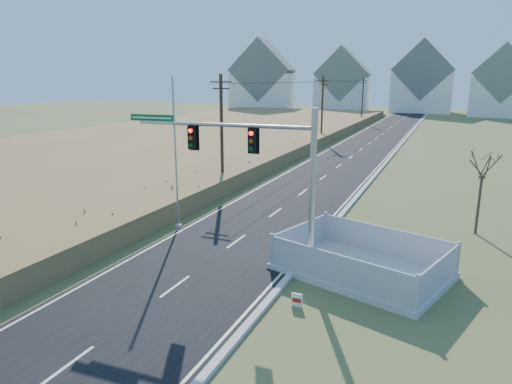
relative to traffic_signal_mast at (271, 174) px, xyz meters
name	(u,v)px	position (x,y,z in m)	size (l,w,h in m)	color
ground	(199,270)	(-3.02, -1.36, -4.56)	(260.00, 260.00, 0.00)	#4E5529
road	(374,140)	(-3.02, 48.64, -4.53)	(8.00, 180.00, 0.06)	black
curb	(404,141)	(1.13, 48.64, -4.47)	(0.30, 180.00, 0.18)	#B2AFA8
reed_marsh	(194,136)	(-27.02, 38.64, -3.91)	(38.00, 110.00, 1.30)	olive
utility_pole_near	(222,130)	(-9.52, 13.64, 0.12)	(1.80, 0.26, 9.00)	#422D1E
utility_pole_mid	(322,108)	(-9.52, 43.64, 0.12)	(1.80, 0.26, 9.00)	#422D1E
utility_pole_far	(362,100)	(-9.52, 73.64, 0.12)	(1.80, 0.26, 9.00)	#422D1E
condo_nw	(263,82)	(-41.02, 98.64, 3.14)	(17.69, 13.38, 19.05)	white
condo_nnw	(343,85)	(-21.02, 106.64, 2.38)	(14.93, 11.17, 17.03)	white
condo_n	(422,83)	(-1.02, 110.64, 3.05)	(15.27, 10.20, 18.54)	white
condo_ne	(503,87)	(16.98, 102.64, 2.28)	(14.12, 10.51, 16.52)	white
traffic_signal_mast	(271,174)	(0.00, 0.00, 0.00)	(9.38, 0.79, 7.47)	#9EA0A5
fence_enclosure	(361,267)	(3.98, 1.19, -4.25)	(8.29, 6.81, 1.64)	#B7B5AD
open_sign	(297,300)	(2.26, -2.94, -4.27)	(0.44, 0.07, 0.55)	white
flagpole	(176,170)	(-7.32, 3.62, -1.06)	(0.39, 0.39, 8.76)	#B7B5AD
bare_tree	(484,163)	(8.95, 9.34, -0.47)	(1.92, 1.92, 5.08)	#4C3F33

